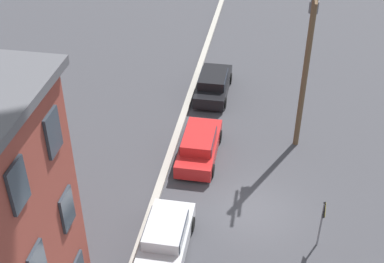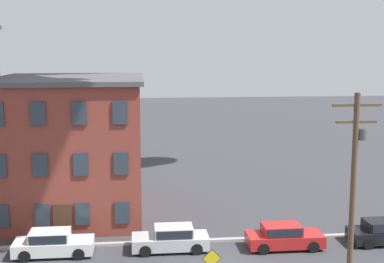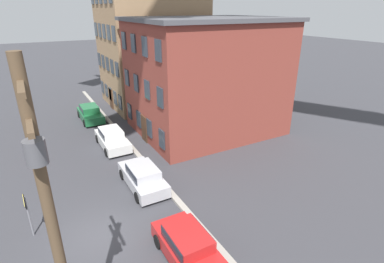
% 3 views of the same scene
% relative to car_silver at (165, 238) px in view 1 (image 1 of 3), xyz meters
% --- Properties ---
extents(ground_plane, '(200.00, 200.00, 0.00)m').
position_rel_car_silver_xyz_m(ground_plane, '(3.03, -3.38, -0.75)').
color(ground_plane, '#38383D').
extents(kerb_strip, '(56.00, 0.36, 0.16)m').
position_rel_car_silver_xyz_m(kerb_strip, '(3.03, 1.12, -0.67)').
color(kerb_strip, '#9E998E').
rests_on(kerb_strip, ground_plane).
extents(car_silver, '(4.40, 1.92, 1.43)m').
position_rel_car_silver_xyz_m(car_silver, '(0.00, 0.00, 0.00)').
color(car_silver, '#B7B7BC').
rests_on(car_silver, ground_plane).
extents(car_red, '(4.40, 1.92, 1.43)m').
position_rel_car_silver_xyz_m(car_red, '(6.51, -0.35, 0.00)').
color(car_red, '#B21E1E').
rests_on(car_red, ground_plane).
extents(car_black, '(4.40, 1.92, 1.43)m').
position_rel_car_silver_xyz_m(car_black, '(12.77, -0.20, 0.00)').
color(car_black, black).
rests_on(car_black, ground_plane).
extents(caution_sign, '(0.91, 0.08, 2.42)m').
position_rel_car_silver_xyz_m(caution_sign, '(1.46, -6.22, 0.85)').
color(caution_sign, slate).
rests_on(caution_sign, ground_plane).
extents(utility_pole, '(2.40, 0.44, 9.48)m').
position_rel_car_silver_xyz_m(utility_pole, '(8.55, -5.21, 4.57)').
color(utility_pole, brown).
rests_on(utility_pole, ground_plane).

